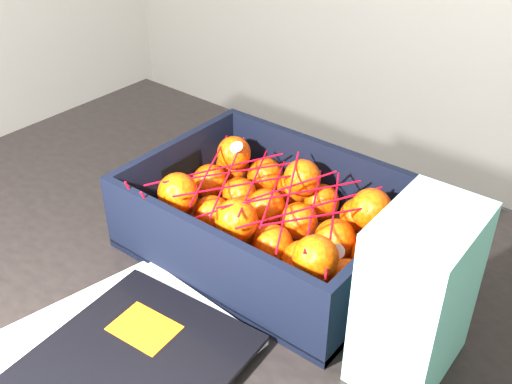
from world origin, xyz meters
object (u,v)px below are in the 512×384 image
Objects in this scene: table at (227,336)px; retail_carton at (417,296)px; produce_crate at (269,228)px; magazine_stack at (109,365)px.

table is 6.08× the size of retail_carton.
retail_carton reaches higher than table.
produce_crate is (-0.00, 0.10, 0.13)m from table.
retail_carton is at bearing 6.34° from table.
table is 3.35× the size of produce_crate.
table is 3.80× the size of magazine_stack.
table is at bearing -89.74° from produce_crate.
retail_carton is (0.25, 0.22, 0.09)m from magazine_stack.
magazine_stack is 0.88× the size of produce_crate.
retail_carton is at bearing -15.48° from produce_crate.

